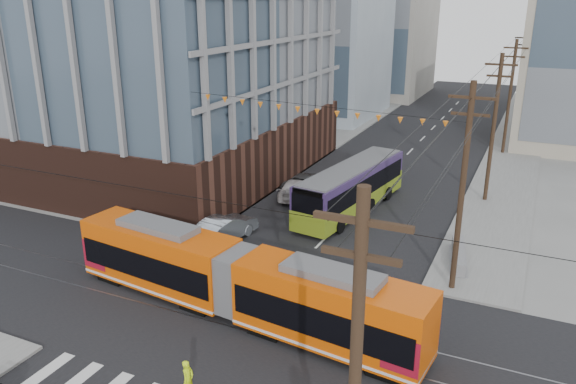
# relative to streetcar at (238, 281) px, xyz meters

# --- Properties ---
(ground) EXTENTS (160.00, 160.00, 0.00)m
(ground) POSITION_rel_streetcar_xyz_m (0.53, -4.11, -1.82)
(ground) COLOR slate
(office_building) EXTENTS (30.00, 25.00, 28.60)m
(office_building) POSITION_rel_streetcar_xyz_m (-21.47, 18.89, 12.48)
(office_building) COLOR #381E16
(office_building) RESTS_ON ground
(bg_bldg_nw_near) EXTENTS (18.00, 16.00, 18.00)m
(bg_bldg_nw_near) POSITION_rel_streetcar_xyz_m (-16.47, 47.89, 7.18)
(bg_bldg_nw_near) COLOR #8C99A5
(bg_bldg_nw_near) RESTS_ON ground
(bg_bldg_nw_far) EXTENTS (16.00, 18.00, 20.00)m
(bg_bldg_nw_far) POSITION_rel_streetcar_xyz_m (-13.47, 67.89, 8.18)
(bg_bldg_nw_far) COLOR gray
(bg_bldg_nw_far) RESTS_ON ground
(utility_pole_far) EXTENTS (0.30, 0.30, 11.00)m
(utility_pole_far) POSITION_rel_streetcar_xyz_m (9.03, 51.89, 3.68)
(utility_pole_far) COLOR black
(utility_pole_far) RESTS_ON ground
(streetcar) EXTENTS (19.02, 4.76, 3.63)m
(streetcar) POSITION_rel_streetcar_xyz_m (0.00, 0.00, 0.00)
(streetcar) COLOR #D14A05
(streetcar) RESTS_ON ground
(city_bus) EXTENTS (4.45, 12.54, 3.48)m
(city_bus) POSITION_rel_streetcar_xyz_m (0.40, 15.75, -0.08)
(city_bus) COLOR #352351
(city_bus) RESTS_ON ground
(parked_car_silver) EXTENTS (2.50, 5.26, 1.67)m
(parked_car_silver) POSITION_rel_streetcar_xyz_m (-5.16, 7.29, -0.98)
(parked_car_silver) COLOR #9BA4AE
(parked_car_silver) RESTS_ON ground
(parked_car_white) EXTENTS (2.72, 5.05, 1.39)m
(parked_car_white) POSITION_rel_streetcar_xyz_m (-4.44, 16.70, -1.12)
(parked_car_white) COLOR silver
(parked_car_white) RESTS_ON ground
(parked_car_grey) EXTENTS (2.51, 4.90, 1.32)m
(parked_car_grey) POSITION_rel_streetcar_xyz_m (-4.49, 18.72, -1.15)
(parked_car_grey) COLOR #4A4B4D
(parked_car_grey) RESTS_ON ground
(pedestrian) EXTENTS (0.42, 0.61, 1.60)m
(pedestrian) POSITION_rel_streetcar_xyz_m (1.16, -6.00, -1.02)
(pedestrian) COLOR #D2FB14
(pedestrian) RESTS_ON ground
(jersey_barrier) EXTENTS (1.74, 4.48, 0.88)m
(jersey_barrier) POSITION_rel_streetcar_xyz_m (8.83, 10.28, -1.38)
(jersey_barrier) COLOR #5C5C64
(jersey_barrier) RESTS_ON ground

